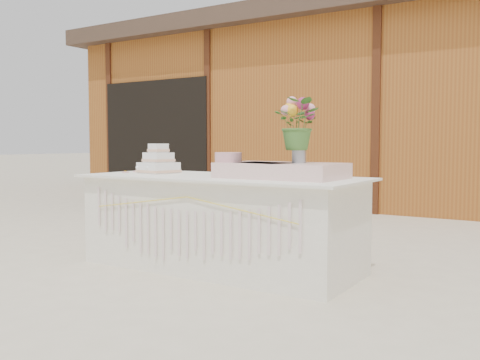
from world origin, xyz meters
name	(u,v)px	position (x,y,z in m)	size (l,w,h in m)	color
ground	(221,268)	(0.00, 0.00, 0.00)	(80.00, 80.00, 0.00)	beige
barn	(412,107)	(-0.01, 5.99, 1.68)	(12.60, 4.60, 3.30)	brown
cake_table	(220,222)	(0.00, 0.00, 0.39)	(2.40, 1.00, 0.77)	silver
wedding_cake	(159,163)	(-0.72, 0.05, 0.86)	(0.35, 0.35, 0.27)	white
pink_cake_stand	(228,163)	(0.12, -0.06, 0.88)	(0.27, 0.27, 0.20)	silver
satin_runner	(281,170)	(0.55, 0.04, 0.83)	(0.95, 0.55, 0.12)	#FFD3CD
flower_vase	(299,153)	(0.69, 0.06, 0.96)	(0.11, 0.11, 0.15)	#A2A2A7
bouquet	(299,118)	(0.69, 0.06, 1.24)	(0.36, 0.31, 0.40)	#3F6F2C
loose_flowers	(135,171)	(-0.99, 0.03, 0.78)	(0.13, 0.32, 0.02)	pink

